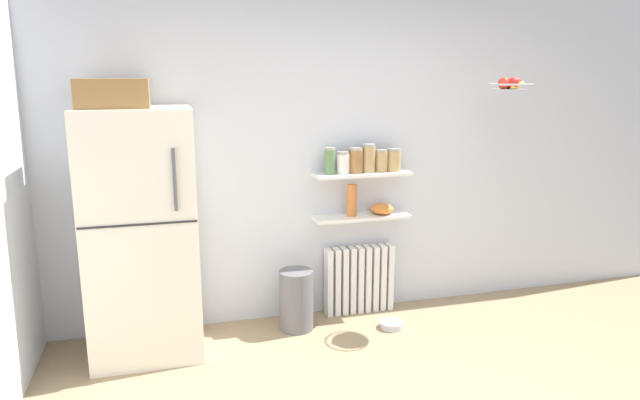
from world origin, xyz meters
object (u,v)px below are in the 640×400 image
(storage_jar_0, at_px, (330,161))
(storage_jar_1, at_px, (343,163))
(storage_jar_5, at_px, (394,160))
(refrigerator, at_px, (141,228))
(radiator, at_px, (359,279))
(vase, at_px, (352,200))
(trash_bin, at_px, (296,300))
(storage_jar_3, at_px, (369,158))
(storage_jar_2, at_px, (356,160))
(pet_food_bowl, at_px, (391,325))
(shelf_bowl, at_px, (382,209))
(hanging_fruit_basket, at_px, (511,85))
(storage_jar_4, at_px, (381,161))

(storage_jar_0, relative_size, storage_jar_1, 1.21)
(storage_jar_1, relative_size, storage_jar_5, 0.94)
(refrigerator, height_order, storage_jar_1, refrigerator)
(radiator, xyz_separation_m, vase, (-0.08, -0.03, 0.68))
(trash_bin, bearing_deg, storage_jar_1, 20.37)
(refrigerator, xyz_separation_m, storage_jar_0, (1.42, 0.21, 0.38))
(storage_jar_3, bearing_deg, trash_bin, -166.17)
(trash_bin, bearing_deg, storage_jar_3, 13.83)
(storage_jar_1, relative_size, storage_jar_2, 0.86)
(vase, bearing_deg, pet_food_bowl, -57.02)
(trash_bin, bearing_deg, refrigerator, -176.99)
(shelf_bowl, relative_size, pet_food_bowl, 1.04)
(trash_bin, height_order, hanging_fruit_basket, hanging_fruit_basket)
(storage_jar_5, height_order, vase, storage_jar_5)
(storage_jar_0, bearing_deg, radiator, 6.41)
(storage_jar_2, height_order, storage_jar_5, storage_jar_2)
(shelf_bowl, distance_m, trash_bin, 1.01)
(refrigerator, bearing_deg, storage_jar_4, 6.61)
(refrigerator, xyz_separation_m, radiator, (1.69, 0.24, -0.63))
(shelf_bowl, bearing_deg, storage_jar_4, 180.00)
(radiator, xyz_separation_m, trash_bin, (-0.58, -0.19, -0.04))
(storage_jar_0, distance_m, vase, 0.37)
(storage_jar_3, xyz_separation_m, storage_jar_4, (0.11, 0.00, -0.02))
(storage_jar_0, relative_size, storage_jar_2, 1.04)
(refrigerator, distance_m, storage_jar_1, 1.59)
(storage_jar_5, distance_m, vase, 0.47)
(storage_jar_1, bearing_deg, pet_food_bowl, -48.88)
(storage_jar_0, height_order, pet_food_bowl, storage_jar_0)
(storage_jar_3, bearing_deg, shelf_bowl, -0.00)
(radiator, xyz_separation_m, storage_jar_3, (0.05, -0.03, 1.02))
(refrigerator, relative_size, storage_jar_0, 9.20)
(radiator, distance_m, storage_jar_2, 1.01)
(storage_jar_4, bearing_deg, radiator, 169.40)
(hanging_fruit_basket, bearing_deg, storage_jar_5, 156.70)
(storage_jar_3, bearing_deg, storage_jar_5, -0.00)
(storage_jar_0, distance_m, storage_jar_3, 0.32)
(refrigerator, height_order, storage_jar_0, refrigerator)
(refrigerator, distance_m, trash_bin, 1.30)
(storage_jar_2, xyz_separation_m, hanging_fruit_basket, (1.11, -0.34, 0.58))
(storage_jar_3, xyz_separation_m, trash_bin, (-0.63, -0.16, -1.06))
(storage_jar_0, xyz_separation_m, storage_jar_4, (0.43, 0.00, -0.02))
(shelf_bowl, bearing_deg, storage_jar_1, 180.00)
(storage_jar_1, distance_m, trash_bin, 1.13)
(radiator, bearing_deg, storage_jar_1, -169.40)
(refrigerator, relative_size, hanging_fruit_basket, 5.79)
(storage_jar_1, bearing_deg, refrigerator, -172.02)
(refrigerator, distance_m, storage_jar_3, 1.80)
(shelf_bowl, bearing_deg, refrigerator, -173.44)
(storage_jar_1, relative_size, trash_bin, 0.36)
(trash_bin, bearing_deg, pet_food_bowl, -14.61)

